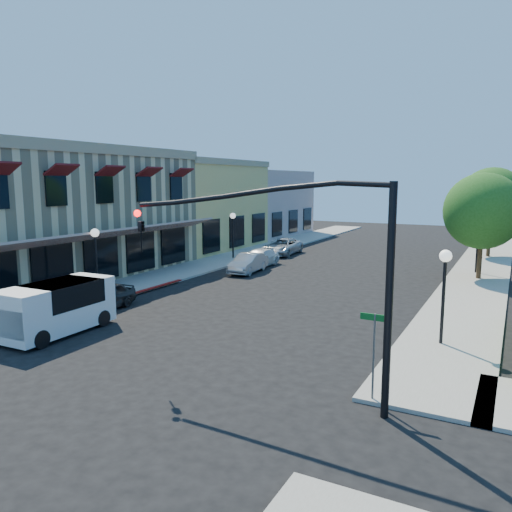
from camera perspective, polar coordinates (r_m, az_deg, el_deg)
The scene contains 20 objects.
ground at distance 16.26m, azimuth -16.47°, elevation -13.44°, with size 120.00×120.00×0.00m, color black.
sidewalk_left at distance 42.81m, azimuth 0.46°, elevation 0.65°, with size 3.50×50.00×0.12m, color gray.
sidewalk_right at distance 38.20m, azimuth 24.49°, elevation -1.11°, with size 3.50×50.00×0.12m, color gray.
curb_red_strip at distance 26.35m, azimuth -15.16°, elevation -4.86°, with size 0.25×10.00×0.06m, color maroon.
corner_brick_building at distance 34.02m, azimuth -22.61°, elevation 4.60°, with size 11.77×18.20×8.10m.
yellow_stucco_building at distance 45.12m, azimuth -7.80°, elevation 5.76°, with size 10.00×12.00×7.60m, color tan.
pink_stucco_building at distance 55.33m, azimuth -0.53°, elevation 6.04°, with size 10.00×12.00×7.00m, color tan.
street_tree_a at distance 32.79m, azimuth 24.50°, elevation 4.69°, with size 4.56×4.56×6.48m.
street_tree_b at distance 42.75m, azimuth 25.35°, elevation 5.85°, with size 4.94×4.94×7.02m.
signal_mast_arm at distance 13.24m, azimuth 6.05°, elevation 0.22°, with size 8.01×0.39×6.00m.
street_name_sign at distance 13.95m, azimuth 13.36°, elevation -9.62°, with size 0.80×0.06×2.50m.
lamppost_left_near at distance 26.98m, azimuth -17.88°, elevation 1.25°, with size 0.44×0.44×3.57m.
lamppost_left_far at distance 38.04m, azimuth -2.66°, elevation 3.69°, with size 0.44×0.44×3.57m.
lamppost_right_near at distance 19.09m, azimuth 20.76°, elevation -1.81°, with size 0.44×0.44×3.57m.
lamppost_right_far at distance 34.90m, azimuth 24.06°, elevation 2.50°, with size 0.44×0.44×3.57m.
white_van at distance 21.19m, azimuth -21.99°, elevation -5.22°, with size 2.10×4.60×2.02m.
parked_car_a at distance 24.34m, azimuth -17.20°, elevation -4.53°, with size 1.49×3.70×1.26m, color black.
parked_car_b at distance 32.70m, azimuth -0.93°, elevation -0.83°, with size 1.33×3.82×1.26m, color #9FA0A4.
parked_car_c at distance 34.99m, azimuth 0.31°, elevation -0.26°, with size 1.68×4.13×1.20m, color silver.
parked_car_d at distance 40.73m, azimuth 3.01°, elevation 1.09°, with size 2.20×4.76×1.32m, color #AFB1B4.
Camera 1 is at (10.69, -10.68, 6.02)m, focal length 35.00 mm.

